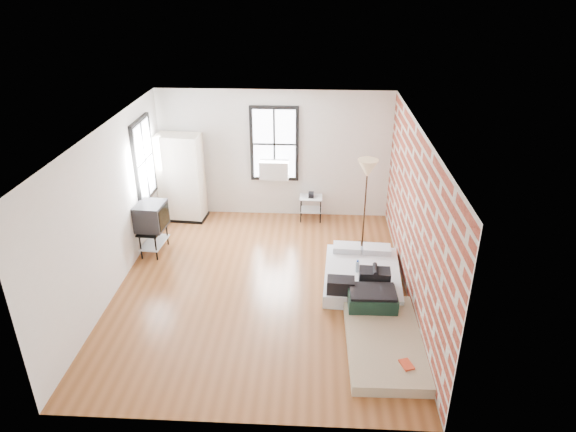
# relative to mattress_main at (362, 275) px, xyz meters

# --- Properties ---
(ground) EXTENTS (6.00, 6.00, 0.00)m
(ground) POSITION_rel_mattress_main_xyz_m (-1.74, -0.23, -0.16)
(ground) COLOR brown
(ground) RESTS_ON ground
(room_shell) EXTENTS (5.02, 6.02, 2.80)m
(room_shell) POSITION_rel_mattress_main_xyz_m (-1.51, 0.13, 1.58)
(room_shell) COLOR silver
(room_shell) RESTS_ON ground
(mattress_main) EXTENTS (1.40, 1.84, 0.57)m
(mattress_main) POSITION_rel_mattress_main_xyz_m (0.00, 0.00, 0.00)
(mattress_main) COLOR silver
(mattress_main) RESTS_ON ground
(mattress_bare) EXTENTS (1.12, 2.09, 0.45)m
(mattress_bare) POSITION_rel_mattress_main_xyz_m (0.18, -1.50, -0.02)
(mattress_bare) COLOR tan
(mattress_bare) RESTS_ON ground
(wardrobe) EXTENTS (1.01, 0.64, 1.91)m
(wardrobe) POSITION_rel_mattress_main_xyz_m (-3.74, 2.42, 0.80)
(wardrobe) COLOR black
(wardrobe) RESTS_ON ground
(side_table) EXTENTS (0.49, 0.40, 0.64)m
(side_table) POSITION_rel_mattress_main_xyz_m (-0.94, 2.49, 0.28)
(side_table) COLOR black
(side_table) RESTS_ON ground
(floor_lamp) EXTENTS (0.39, 0.39, 1.81)m
(floor_lamp) POSITION_rel_mattress_main_xyz_m (0.12, 1.38, 1.40)
(floor_lamp) COLOR black
(floor_lamp) RESTS_ON ground
(tv_stand) EXTENTS (0.56, 0.76, 1.03)m
(tv_stand) POSITION_rel_mattress_main_xyz_m (-3.96, 0.89, 0.58)
(tv_stand) COLOR black
(tv_stand) RESTS_ON ground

